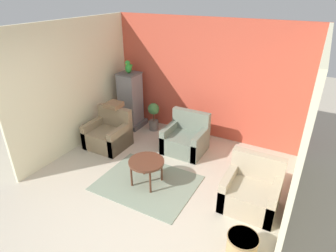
{
  "coord_description": "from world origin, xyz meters",
  "views": [
    {
      "loc": [
        2.14,
        -2.26,
        3.14
      ],
      "look_at": [
        0.0,
        1.66,
        0.91
      ],
      "focal_mm": 30.0,
      "sensor_mm": 36.0,
      "label": 1
    }
  ],
  "objects_px": {
    "parrot": "(128,67)",
    "potted_plant": "(154,114)",
    "coffee_table": "(146,163)",
    "armchair_left": "(109,135)",
    "birdcage": "(131,101)",
    "armchair_middle": "(186,139)",
    "armchair_right": "(251,192)",
    "wicker_basket": "(242,245)"
  },
  "relations": [
    {
      "from": "parrot",
      "to": "potted_plant",
      "type": "relative_size",
      "value": 0.44
    },
    {
      "from": "coffee_table",
      "to": "armchair_left",
      "type": "height_order",
      "value": "armchair_left"
    },
    {
      "from": "birdcage",
      "to": "parrot",
      "type": "relative_size",
      "value": 4.46
    },
    {
      "from": "armchair_middle",
      "to": "potted_plant",
      "type": "height_order",
      "value": "armchair_middle"
    },
    {
      "from": "armchair_middle",
      "to": "birdcage",
      "type": "distance_m",
      "value": 1.81
    },
    {
      "from": "armchair_right",
      "to": "potted_plant",
      "type": "height_order",
      "value": "armchair_right"
    },
    {
      "from": "coffee_table",
      "to": "parrot",
      "type": "relative_size",
      "value": 2.04
    },
    {
      "from": "parrot",
      "to": "birdcage",
      "type": "bearing_deg",
      "value": -90.0
    },
    {
      "from": "parrot",
      "to": "coffee_table",
      "type": "bearing_deg",
      "value": -48.55
    },
    {
      "from": "armchair_middle",
      "to": "birdcage",
      "type": "height_order",
      "value": "birdcage"
    },
    {
      "from": "birdcage",
      "to": "wicker_basket",
      "type": "height_order",
      "value": "birdcage"
    },
    {
      "from": "armchair_left",
      "to": "wicker_basket",
      "type": "relative_size",
      "value": 2.05
    },
    {
      "from": "armchair_middle",
      "to": "parrot",
      "type": "distance_m",
      "value": 2.15
    },
    {
      "from": "armchair_left",
      "to": "wicker_basket",
      "type": "bearing_deg",
      "value": -23.06
    },
    {
      "from": "parrot",
      "to": "armchair_middle",
      "type": "bearing_deg",
      "value": -15.19
    },
    {
      "from": "potted_plant",
      "to": "coffee_table",
      "type": "bearing_deg",
      "value": -62.12
    },
    {
      "from": "armchair_middle",
      "to": "wicker_basket",
      "type": "xyz_separation_m",
      "value": [
        1.76,
        -2.02,
        -0.09
      ]
    },
    {
      "from": "coffee_table",
      "to": "birdcage",
      "type": "height_order",
      "value": "birdcage"
    },
    {
      "from": "armchair_right",
      "to": "potted_plant",
      "type": "relative_size",
      "value": 1.21
    },
    {
      "from": "birdcage",
      "to": "parrot",
      "type": "bearing_deg",
      "value": 90.0
    },
    {
      "from": "coffee_table",
      "to": "birdcage",
      "type": "bearing_deg",
      "value": 131.49
    },
    {
      "from": "armchair_middle",
      "to": "wicker_basket",
      "type": "bearing_deg",
      "value": -49.05
    },
    {
      "from": "wicker_basket",
      "to": "armchair_right",
      "type": "bearing_deg",
      "value": 97.93
    },
    {
      "from": "armchair_right",
      "to": "potted_plant",
      "type": "distance_m",
      "value": 3.13
    },
    {
      "from": "coffee_table",
      "to": "armchair_middle",
      "type": "bearing_deg",
      "value": 85.19
    },
    {
      "from": "armchair_right",
      "to": "wicker_basket",
      "type": "xyz_separation_m",
      "value": [
        0.14,
        -0.99,
        -0.09
      ]
    },
    {
      "from": "wicker_basket",
      "to": "parrot",
      "type": "bearing_deg",
      "value": 144.34
    },
    {
      "from": "armchair_left",
      "to": "armchair_right",
      "type": "height_order",
      "value": "same"
    },
    {
      "from": "coffee_table",
      "to": "armchair_middle",
      "type": "height_order",
      "value": "armchair_middle"
    },
    {
      "from": "coffee_table",
      "to": "wicker_basket",
      "type": "height_order",
      "value": "coffee_table"
    },
    {
      "from": "birdcage",
      "to": "potted_plant",
      "type": "xyz_separation_m",
      "value": [
        0.62,
        0.05,
        -0.23
      ]
    },
    {
      "from": "coffee_table",
      "to": "birdcage",
      "type": "xyz_separation_m",
      "value": [
        -1.6,
        1.81,
        0.21
      ]
    },
    {
      "from": "armchair_left",
      "to": "parrot",
      "type": "relative_size",
      "value": 2.74
    },
    {
      "from": "armchair_right",
      "to": "armchair_middle",
      "type": "xyz_separation_m",
      "value": [
        -1.62,
        1.04,
        0.0
      ]
    },
    {
      "from": "armchair_right",
      "to": "potted_plant",
      "type": "bearing_deg",
      "value": 150.29
    },
    {
      "from": "armchair_left",
      "to": "armchair_middle",
      "type": "distance_m",
      "value": 1.67
    },
    {
      "from": "armchair_middle",
      "to": "parrot",
      "type": "xyz_separation_m",
      "value": [
        -1.71,
        0.46,
        1.22
      ]
    },
    {
      "from": "potted_plant",
      "to": "wicker_basket",
      "type": "xyz_separation_m",
      "value": [
        2.85,
        -2.54,
        -0.24
      ]
    },
    {
      "from": "armchair_right",
      "to": "birdcage",
      "type": "bearing_deg",
      "value": 155.77
    },
    {
      "from": "coffee_table",
      "to": "birdcage",
      "type": "distance_m",
      "value": 2.42
    },
    {
      "from": "birdcage",
      "to": "armchair_left",
      "type": "bearing_deg",
      "value": -81.66
    },
    {
      "from": "coffee_table",
      "to": "armchair_right",
      "type": "distance_m",
      "value": 1.77
    }
  ]
}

